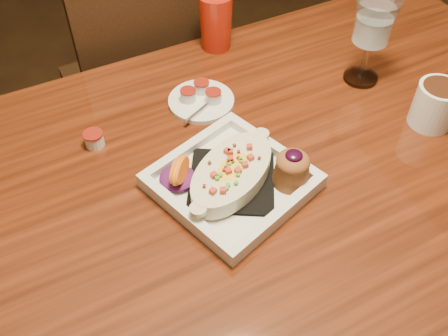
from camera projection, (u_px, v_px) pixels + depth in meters
name	position (u px, v px, depth m)	size (l,w,h in m)	color
table	(258.00, 203.00, 1.00)	(1.50, 0.90, 0.75)	maroon
chair_far	(149.00, 87.00, 1.49)	(0.42, 0.42, 0.93)	black
plate	(238.00, 176.00, 0.88)	(0.30, 0.30, 0.08)	silver
coffee_mug	(437.00, 103.00, 0.98)	(0.12, 0.09, 0.09)	silver
goblet	(373.00, 26.00, 1.02)	(0.09, 0.09, 0.19)	silver
saucer	(201.00, 99.00, 1.05)	(0.14, 0.14, 0.09)	silver
creamer_loose	(94.00, 139.00, 0.96)	(0.04, 0.04, 0.03)	silver
red_tumbler	(216.00, 22.00, 1.16)	(0.08, 0.08, 0.13)	red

